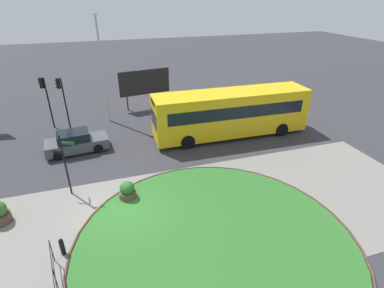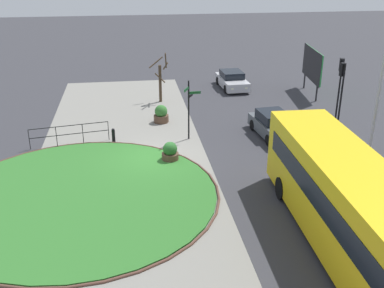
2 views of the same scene
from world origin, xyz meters
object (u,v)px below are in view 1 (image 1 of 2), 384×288
at_px(bus_yellow, 231,113).
at_px(car_near_lane, 76,142).
at_px(signpost_directional, 65,161).
at_px(lamppost_tall, 102,67).
at_px(bollard_foreground, 62,247).
at_px(planter_kerbside, 127,191).
at_px(billboard_right, 145,83).
at_px(traffic_light_near, 61,92).
at_px(traffic_light_far, 45,92).

distance_m(bus_yellow, car_near_lane, 11.03).
bearing_deg(signpost_directional, lamppost_tall, 75.02).
relative_size(bollard_foreground, bus_yellow, 0.07).
height_order(bollard_foreground, planter_kerbside, planter_kerbside).
xyz_separation_m(signpost_directional, lamppost_tall, (2.63, 9.82, 2.44)).
bearing_deg(planter_kerbside, signpost_directional, 153.95).
height_order(lamppost_tall, billboard_right, lamppost_tall).
distance_m(bus_yellow, traffic_light_near, 12.86).
xyz_separation_m(signpost_directional, bus_yellow, (11.14, 4.15, -0.23)).
distance_m(billboard_right, planter_kerbside, 13.93).
height_order(traffic_light_near, planter_kerbside, traffic_light_near).
bearing_deg(bollard_foreground, traffic_light_near, 91.87).
distance_m(traffic_light_near, lamppost_tall, 3.62).
height_order(signpost_directional, bus_yellow, signpost_directional).
bearing_deg(signpost_directional, traffic_light_far, 100.49).
relative_size(bus_yellow, planter_kerbside, 11.00).
bearing_deg(car_near_lane, traffic_light_far, 107.07).
bearing_deg(signpost_directional, traffic_light_near, 93.72).
bearing_deg(bus_yellow, lamppost_tall, -32.31).
xyz_separation_m(signpost_directional, planter_kerbside, (2.84, -1.39, -1.57)).
height_order(bus_yellow, traffic_light_far, traffic_light_far).
bearing_deg(bus_yellow, planter_kerbside, 35.04).
bearing_deg(signpost_directional, billboard_right, 62.94).
distance_m(bollard_foreground, car_near_lane, 9.31).
relative_size(traffic_light_far, planter_kerbside, 3.86).
bearing_deg(traffic_light_far, bus_yellow, 172.93).
relative_size(bollard_foreground, car_near_lane, 0.20).
bearing_deg(billboard_right, traffic_light_near, -166.13).
relative_size(traffic_light_far, billboard_right, 0.87).
bearing_deg(billboard_right, lamppost_tall, -156.34).
distance_m(car_near_lane, traffic_light_near, 4.93).
bearing_deg(lamppost_tall, billboard_right, 32.03).
bearing_deg(traffic_light_far, bollard_foreground, 112.93).
xyz_separation_m(billboard_right, planter_kerbside, (-3.30, -13.40, -1.91)).
bearing_deg(lamppost_tall, traffic_light_near, -170.15).
bearing_deg(bus_yellow, traffic_light_near, -22.16).
xyz_separation_m(traffic_light_near, billboard_right, (6.74, 2.76, -0.57)).
distance_m(car_near_lane, traffic_light_far, 5.65).
distance_m(signpost_directional, billboard_right, 13.50).
relative_size(car_near_lane, planter_kerbside, 3.99).
xyz_separation_m(traffic_light_near, traffic_light_far, (-1.20, 0.47, -0.00)).
height_order(bollard_foreground, traffic_light_near, traffic_light_near).
distance_m(bus_yellow, billboard_right, 9.34).
relative_size(bus_yellow, car_near_lane, 2.76).
height_order(traffic_light_far, billboard_right, traffic_light_far).
bearing_deg(billboard_right, signpost_directional, -125.43).
xyz_separation_m(bus_yellow, traffic_light_far, (-12.94, 5.58, 1.13)).
xyz_separation_m(signpost_directional, billboard_right, (6.14, 12.02, 0.34)).
distance_m(signpost_directional, traffic_light_near, 9.32).
bearing_deg(bus_yellow, car_near_lane, -2.89).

